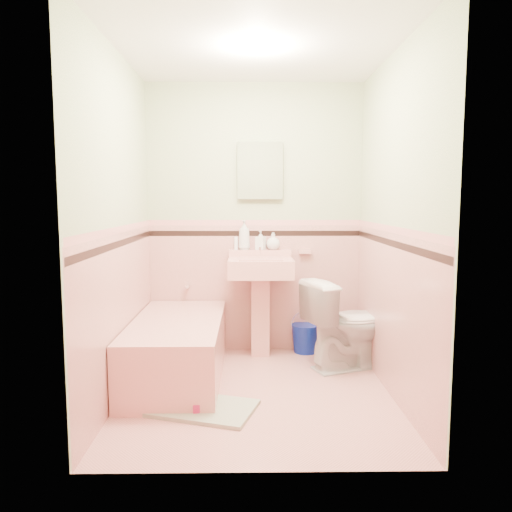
{
  "coord_description": "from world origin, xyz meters",
  "views": [
    {
      "loc": [
        -0.06,
        -3.59,
        1.43
      ],
      "look_at": [
        0.0,
        0.25,
        1.0
      ],
      "focal_mm": 35.07,
      "sensor_mm": 36.0,
      "label": 1
    }
  ],
  "objects_px": {
    "sink": "(260,308)",
    "shoe": "(203,407)",
    "soap_bottle_mid": "(261,240)",
    "soap_bottle_left": "(244,235)",
    "toilet": "(349,324)",
    "bucket": "(305,338)",
    "soap_bottle_right": "(273,241)",
    "medicine_cabinet": "(260,171)",
    "bathtub": "(178,350)"
  },
  "relations": [
    {
      "from": "toilet",
      "to": "bathtub",
      "type": "bearing_deg",
      "value": 77.64
    },
    {
      "from": "medicine_cabinet",
      "to": "soap_bottle_mid",
      "type": "bearing_deg",
      "value": -81.1
    },
    {
      "from": "sink",
      "to": "soap_bottle_left",
      "type": "height_order",
      "value": "soap_bottle_left"
    },
    {
      "from": "soap_bottle_left",
      "to": "soap_bottle_right",
      "type": "height_order",
      "value": "soap_bottle_left"
    },
    {
      "from": "medicine_cabinet",
      "to": "toilet",
      "type": "height_order",
      "value": "medicine_cabinet"
    },
    {
      "from": "soap_bottle_right",
      "to": "sink",
      "type": "bearing_deg",
      "value": -124.15
    },
    {
      "from": "bathtub",
      "to": "shoe",
      "type": "bearing_deg",
      "value": -69.59
    },
    {
      "from": "sink",
      "to": "soap_bottle_mid",
      "type": "distance_m",
      "value": 0.63
    },
    {
      "from": "medicine_cabinet",
      "to": "toilet",
      "type": "distance_m",
      "value": 1.6
    },
    {
      "from": "soap_bottle_right",
      "to": "soap_bottle_mid",
      "type": "bearing_deg",
      "value": 180.0
    },
    {
      "from": "soap_bottle_left",
      "to": "shoe",
      "type": "height_order",
      "value": "soap_bottle_left"
    },
    {
      "from": "bucket",
      "to": "medicine_cabinet",
      "type": "bearing_deg",
      "value": 169.82
    },
    {
      "from": "medicine_cabinet",
      "to": "shoe",
      "type": "distance_m",
      "value": 2.23
    },
    {
      "from": "sink",
      "to": "shoe",
      "type": "bearing_deg",
      "value": -108.5
    },
    {
      "from": "sink",
      "to": "bucket",
      "type": "relative_size",
      "value": 3.41
    },
    {
      "from": "medicine_cabinet",
      "to": "soap_bottle_left",
      "type": "distance_m",
      "value": 0.61
    },
    {
      "from": "soap_bottle_mid",
      "to": "shoe",
      "type": "bearing_deg",
      "value": -106.46
    },
    {
      "from": "medicine_cabinet",
      "to": "bucket",
      "type": "bearing_deg",
      "value": -10.18
    },
    {
      "from": "medicine_cabinet",
      "to": "shoe",
      "type": "xyz_separation_m",
      "value": [
        -0.42,
        -1.45,
        -1.64
      ]
    },
    {
      "from": "medicine_cabinet",
      "to": "bathtub",
      "type": "bearing_deg",
      "value": -132.58
    },
    {
      "from": "bathtub",
      "to": "medicine_cabinet",
      "type": "relative_size",
      "value": 3.04
    },
    {
      "from": "medicine_cabinet",
      "to": "bucket",
      "type": "xyz_separation_m",
      "value": [
        0.43,
        -0.08,
        -1.57
      ]
    },
    {
      "from": "soap_bottle_right",
      "to": "toilet",
      "type": "relative_size",
      "value": 0.21
    },
    {
      "from": "medicine_cabinet",
      "to": "bucket",
      "type": "relative_size",
      "value": 1.85
    },
    {
      "from": "medicine_cabinet",
      "to": "soap_bottle_right",
      "type": "height_order",
      "value": "medicine_cabinet"
    },
    {
      "from": "soap_bottle_mid",
      "to": "soap_bottle_left",
      "type": "bearing_deg",
      "value": 180.0
    },
    {
      "from": "bathtub",
      "to": "medicine_cabinet",
      "type": "bearing_deg",
      "value": 47.42
    },
    {
      "from": "bathtub",
      "to": "soap_bottle_mid",
      "type": "distance_m",
      "value": 1.29
    },
    {
      "from": "medicine_cabinet",
      "to": "shoe",
      "type": "height_order",
      "value": "medicine_cabinet"
    },
    {
      "from": "bathtub",
      "to": "bucket",
      "type": "relative_size",
      "value": 5.62
    },
    {
      "from": "medicine_cabinet",
      "to": "soap_bottle_mid",
      "type": "relative_size",
      "value": 2.76
    },
    {
      "from": "soap_bottle_right",
      "to": "toilet",
      "type": "bearing_deg",
      "value": -38.04
    },
    {
      "from": "medicine_cabinet",
      "to": "soap_bottle_left",
      "type": "bearing_deg",
      "value": -168.51
    },
    {
      "from": "toilet",
      "to": "bucket",
      "type": "height_order",
      "value": "toilet"
    },
    {
      "from": "bucket",
      "to": "soap_bottle_mid",
      "type": "bearing_deg",
      "value": 173.68
    },
    {
      "from": "sink",
      "to": "soap_bottle_right",
      "type": "xyz_separation_m",
      "value": [
        0.12,
        0.18,
        0.6
      ]
    },
    {
      "from": "soap_bottle_mid",
      "to": "soap_bottle_right",
      "type": "relative_size",
      "value": 1.12
    },
    {
      "from": "bathtub",
      "to": "shoe",
      "type": "relative_size",
      "value": 10.62
    },
    {
      "from": "sink",
      "to": "toilet",
      "type": "xyz_separation_m",
      "value": [
        0.75,
        -0.31,
        -0.07
      ]
    },
    {
      "from": "bathtub",
      "to": "soap_bottle_mid",
      "type": "bearing_deg",
      "value": 46.04
    },
    {
      "from": "soap_bottle_right",
      "to": "soap_bottle_left",
      "type": "bearing_deg",
      "value": 180.0
    },
    {
      "from": "toilet",
      "to": "bucket",
      "type": "xyz_separation_m",
      "value": [
        -0.32,
        0.44,
        -0.25
      ]
    },
    {
      "from": "sink",
      "to": "shoe",
      "type": "relative_size",
      "value": 6.44
    },
    {
      "from": "toilet",
      "to": "medicine_cabinet",
      "type": "bearing_deg",
      "value": 34.02
    },
    {
      "from": "soap_bottle_right",
      "to": "toilet",
      "type": "distance_m",
      "value": 1.04
    },
    {
      "from": "soap_bottle_right",
      "to": "toilet",
      "type": "xyz_separation_m",
      "value": [
        0.62,
        -0.49,
        -0.67
      ]
    },
    {
      "from": "sink",
      "to": "soap_bottle_mid",
      "type": "xyz_separation_m",
      "value": [
        0.0,
        0.18,
        0.61
      ]
    },
    {
      "from": "bathtub",
      "to": "sink",
      "type": "xyz_separation_m",
      "value": [
        0.68,
        0.53,
        0.23
      ]
    },
    {
      "from": "soap_bottle_right",
      "to": "medicine_cabinet",
      "type": "bearing_deg",
      "value": 166.19
    },
    {
      "from": "soap_bottle_left",
      "to": "shoe",
      "type": "relative_size",
      "value": 1.94
    }
  ]
}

